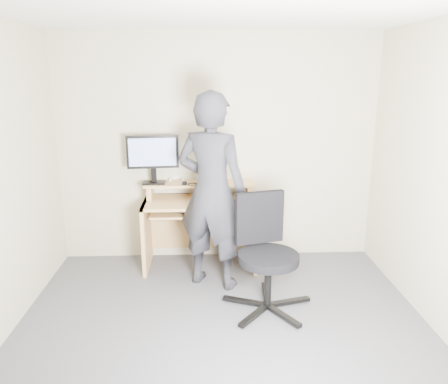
{
  "coord_description": "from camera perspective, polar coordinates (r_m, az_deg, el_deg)",
  "views": [
    {
      "loc": [
        -0.13,
        -3.02,
        2.07
      ],
      "look_at": [
        0.04,
        1.05,
        0.95
      ],
      "focal_mm": 35.0,
      "sensor_mm": 36.0,
      "label": 1
    }
  ],
  "objects": [
    {
      "name": "mouse",
      "position": [
        4.57,
        1.81,
        -1.17
      ],
      "size": [
        0.11,
        0.08,
        0.04
      ],
      "primitive_type": "ellipsoid",
      "rotation": [
        0.0,
        0.0,
        -0.21
      ],
      "color": "black",
      "rests_on": "desk"
    },
    {
      "name": "external_drive",
      "position": [
        4.78,
        -2.51,
        2.55
      ],
      "size": [
        0.07,
        0.13,
        0.2
      ],
      "primitive_type": "cube",
      "rotation": [
        0.0,
        0.0,
        0.02
      ],
      "color": "black",
      "rests_on": "desk"
    },
    {
      "name": "headphones",
      "position": [
        4.85,
        -6.21,
        1.54
      ],
      "size": [
        0.17,
        0.17,
        0.06
      ],
      "primitive_type": "torus",
      "rotation": [
        0.26,
        0.0,
        -0.11
      ],
      "color": "silver",
      "rests_on": "desk"
    },
    {
      "name": "monitor",
      "position": [
        4.71,
        -9.29,
        4.79
      ],
      "size": [
        0.55,
        0.15,
        0.52
      ],
      "rotation": [
        0.0,
        0.0,
        0.1
      ],
      "color": "black",
      "rests_on": "desk"
    },
    {
      "name": "smartphone",
      "position": [
        4.72,
        -0.34,
        1.19
      ],
      "size": [
        0.07,
        0.13,
        0.01
      ],
      "primitive_type": "cube",
      "rotation": [
        0.0,
        0.0,
        -0.01
      ],
      "color": "black",
      "rests_on": "desk"
    },
    {
      "name": "keyboard",
      "position": [
        4.6,
        -4.05,
        -2.44
      ],
      "size": [
        0.49,
        0.35,
        0.03
      ],
      "primitive_type": "cube",
      "rotation": [
        0.0,
        0.0,
        -0.41
      ],
      "color": "black",
      "rests_on": "desk"
    },
    {
      "name": "back_wall",
      "position": [
        4.84,
        -0.85,
        5.61
      ],
      "size": [
        3.5,
        0.02,
        2.5
      ],
      "primitive_type": "cube",
      "color": "#BCB296",
      "rests_on": "ground"
    },
    {
      "name": "travel_mug",
      "position": [
        4.71,
        -3.01,
        2.28
      ],
      "size": [
        0.09,
        0.09,
        0.19
      ],
      "primitive_type": "cylinder",
      "rotation": [
        0.0,
        0.0,
        -0.04
      ],
      "color": "#AFAFB4",
      "rests_on": "desk"
    },
    {
      "name": "desk",
      "position": [
        4.8,
        -3.14,
        -3.16
      ],
      "size": [
        1.2,
        0.6,
        0.91
      ],
      "color": "tan",
      "rests_on": "ground"
    },
    {
      "name": "office_chair",
      "position": [
        3.92,
        5.41,
        -7.43
      ],
      "size": [
        0.81,
        0.78,
        1.02
      ],
      "rotation": [
        0.0,
        0.0,
        0.25
      ],
      "color": "black",
      "rests_on": "ground"
    },
    {
      "name": "charger",
      "position": [
        4.67,
        -5.17,
        1.14
      ],
      "size": [
        0.05,
        0.05,
        0.03
      ],
      "primitive_type": "cube",
      "rotation": [
        0.0,
        0.0,
        -0.19
      ],
      "color": "black",
      "rests_on": "desk"
    },
    {
      "name": "ground",
      "position": [
        3.66,
        0.02,
        -19.02
      ],
      "size": [
        3.5,
        3.5,
        0.0
      ],
      "primitive_type": "plane",
      "color": "#4B4B4F",
      "rests_on": "ground"
    },
    {
      "name": "ceiling",
      "position": [
        3.06,
        0.03,
        23.48
      ],
      "size": [
        3.5,
        3.5,
        0.02
      ],
      "primitive_type": "cube",
      "color": "white",
      "rests_on": "back_wall"
    },
    {
      "name": "person",
      "position": [
        4.19,
        -1.61,
        0.02
      ],
      "size": [
        0.83,
        0.71,
        1.92
      ],
      "primitive_type": "imported",
      "rotation": [
        0.0,
        0.0,
        2.72
      ],
      "color": "black",
      "rests_on": "ground"
    }
  ]
}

